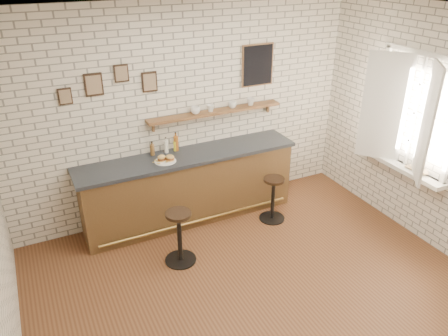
{
  "coord_description": "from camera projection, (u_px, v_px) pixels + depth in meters",
  "views": [
    {
      "loc": [
        -2.06,
        -3.39,
        3.51
      ],
      "look_at": [
        0.04,
        0.9,
        1.13
      ],
      "focal_mm": 35.0,
      "sensor_mm": 36.0,
      "label": 1
    }
  ],
  "objects": [
    {
      "name": "back_wall_decor",
      "position": [
        201.0,
        72.0,
        5.87
      ],
      "size": [
        2.96,
        0.02,
        0.56
      ],
      "color": "black",
      "rests_on": "ground"
    },
    {
      "name": "bitters_bottle_amber",
      "position": [
        176.0,
        143.0,
        6.04
      ],
      "size": [
        0.07,
        0.07,
        0.27
      ],
      "color": "#975118",
      "rests_on": "bar_counter"
    },
    {
      "name": "potato_chips",
      "position": [
        164.0,
        161.0,
        5.76
      ],
      "size": [
        0.27,
        0.17,
        0.0
      ],
      "color": "gold",
      "rests_on": "sandwich_plate"
    },
    {
      "name": "sandwich_plate",
      "position": [
        165.0,
        161.0,
        5.77
      ],
      "size": [
        0.28,
        0.28,
        0.01
      ],
      "primitive_type": "cylinder",
      "color": "white",
      "rests_on": "bar_counter"
    },
    {
      "name": "bitters_bottle_brown",
      "position": [
        152.0,
        150.0,
        5.92
      ],
      "size": [
        0.06,
        0.06,
        0.2
      ],
      "color": "brown",
      "rests_on": "bar_counter"
    },
    {
      "name": "book_lower",
      "position": [
        411.0,
        170.0,
        5.71
      ],
      "size": [
        0.17,
        0.23,
        0.02
      ],
      "primitive_type": "imported",
      "rotation": [
        0.0,
        0.0,
        -0.02
      ],
      "color": "tan",
      "rests_on": "window_sill"
    },
    {
      "name": "shelf_cup_b",
      "position": [
        211.0,
        108.0,
        6.06
      ],
      "size": [
        0.15,
        0.15,
        0.1
      ],
      "primitive_type": "imported",
      "rotation": [
        0.0,
        0.0,
        0.87
      ],
      "color": "white",
      "rests_on": "wall_shelf"
    },
    {
      "name": "shelf_cup_d",
      "position": [
        251.0,
        102.0,
        6.31
      ],
      "size": [
        0.12,
        0.12,
        0.1
      ],
      "primitive_type": "imported",
      "rotation": [
        0.0,
        0.0,
        0.08
      ],
      "color": "white",
      "rests_on": "wall_shelf"
    },
    {
      "name": "shelf_cup_c",
      "position": [
        232.0,
        105.0,
        6.2
      ],
      "size": [
        0.13,
        0.13,
        0.09
      ],
      "primitive_type": "imported",
      "rotation": [
        0.0,
        0.0,
        1.42
      ],
      "color": "white",
      "rests_on": "wall_shelf"
    },
    {
      "name": "condiment_bottle_yellow",
      "position": [
        175.0,
        145.0,
        6.05
      ],
      "size": [
        0.06,
        0.06,
        0.18
      ],
      "color": "yellow",
      "rests_on": "bar_counter"
    },
    {
      "name": "wall_shelf",
      "position": [
        216.0,
        112.0,
        6.13
      ],
      "size": [
        2.0,
        0.18,
        0.18
      ],
      "color": "brown",
      "rests_on": "ground"
    },
    {
      "name": "book_upper",
      "position": [
        413.0,
        170.0,
        5.67
      ],
      "size": [
        0.27,
        0.28,
        0.02
      ],
      "primitive_type": "imported",
      "rotation": [
        0.0,
        0.0,
        -0.65
      ],
      "color": "tan",
      "rests_on": "book_lower"
    },
    {
      "name": "casement_window",
      "position": [
        409.0,
        114.0,
        5.53
      ],
      "size": [
        0.4,
        1.3,
        1.56
      ],
      "color": "white",
      "rests_on": "ground"
    },
    {
      "name": "window_sill",
      "position": [
        400.0,
        167.0,
        5.88
      ],
      "size": [
        0.2,
        1.35,
        0.06
      ],
      "color": "white",
      "rests_on": "ground"
    },
    {
      "name": "bar_stool_left",
      "position": [
        179.0,
        235.0,
        5.35
      ],
      "size": [
        0.39,
        0.39,
        0.71
      ],
      "color": "black",
      "rests_on": "ground"
    },
    {
      "name": "ground",
      "position": [
        255.0,
        286.0,
        5.1
      ],
      "size": [
        5.0,
        5.0,
        0.0
      ],
      "primitive_type": "plane",
      "color": "brown",
      "rests_on": "ground"
    },
    {
      "name": "ciabatta_sandwich",
      "position": [
        166.0,
        158.0,
        5.75
      ],
      "size": [
        0.25,
        0.18,
        0.08
      ],
      "color": "tan",
      "rests_on": "sandwich_plate"
    },
    {
      "name": "bar_counter",
      "position": [
        190.0,
        187.0,
        6.2
      ],
      "size": [
        3.1,
        0.65,
        1.01
      ],
      "color": "brown",
      "rests_on": "ground"
    },
    {
      "name": "bar_stool_right",
      "position": [
        273.0,
        197.0,
        6.22
      ],
      "size": [
        0.39,
        0.39,
        0.66
      ],
      "color": "black",
      "rests_on": "ground"
    },
    {
      "name": "bitters_bottle_white",
      "position": [
        166.0,
        146.0,
        5.99
      ],
      "size": [
        0.06,
        0.06,
        0.22
      ],
      "color": "silver",
      "rests_on": "bar_counter"
    },
    {
      "name": "shelf_cup_a",
      "position": [
        195.0,
        110.0,
        5.97
      ],
      "size": [
        0.14,
        0.14,
        0.1
      ],
      "primitive_type": "imported",
      "rotation": [
        0.0,
        0.0,
        0.08
      ],
      "color": "white",
      "rests_on": "wall_shelf"
    }
  ]
}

